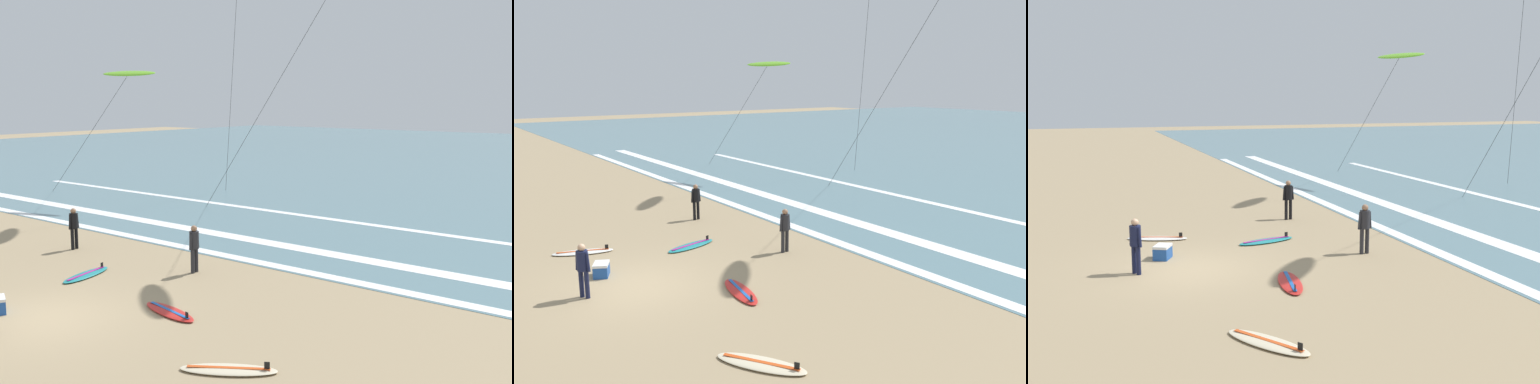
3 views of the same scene
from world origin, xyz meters
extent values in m
plane|color=#9E8763|center=(0.00, 0.00, 0.00)|extent=(160.00, 160.00, 0.00)
cube|color=white|center=(-1.76, 7.99, 0.01)|extent=(55.71, 0.52, 0.01)
cube|color=white|center=(-1.95, 10.58, 0.01)|extent=(58.23, 0.82, 0.01)
cube|color=white|center=(0.49, 16.36, 0.01)|extent=(48.63, 0.50, 0.01)
cylinder|color=black|center=(-5.85, 5.26, 0.41)|extent=(0.13, 0.13, 0.82)
cylinder|color=black|center=(-5.82, 5.06, 0.41)|extent=(0.13, 0.13, 0.82)
cylinder|color=black|center=(-5.84, 5.16, 1.11)|extent=(0.32, 0.32, 0.58)
cylinder|color=black|center=(-5.87, 5.35, 1.08)|extent=(0.11, 0.15, 0.56)
cylinder|color=black|center=(-5.81, 4.98, 1.08)|extent=(0.11, 0.15, 0.56)
sphere|color=#9E7051|center=(-5.84, 5.16, 1.49)|extent=(0.21, 0.21, 0.21)
cylinder|color=#232328|center=(0.05, 5.58, 0.41)|extent=(0.13, 0.13, 0.82)
cylinder|color=#232328|center=(0.03, 5.78, 0.41)|extent=(0.13, 0.13, 0.82)
cylinder|color=#232328|center=(0.04, 5.68, 1.11)|extent=(0.32, 0.32, 0.58)
cylinder|color=#232328|center=(0.06, 5.50, 1.08)|extent=(0.10, 0.14, 0.56)
cylinder|color=#232328|center=(0.02, 5.87, 1.08)|extent=(0.10, 0.14, 0.56)
sphere|color=#9E7051|center=(0.04, 5.68, 1.49)|extent=(0.21, 0.21, 0.21)
ellipsoid|color=beige|center=(5.90, 0.63, 0.04)|extent=(2.08, 1.65, 0.09)
cube|color=#D84C19|center=(5.90, 0.63, 0.09)|extent=(1.55, 1.06, 0.01)
cube|color=black|center=(6.59, 1.08, 0.17)|extent=(0.11, 0.08, 0.16)
ellipsoid|color=teal|center=(-2.44, 3.18, 0.04)|extent=(1.10, 2.18, 0.09)
cube|color=#BF198C|center=(-2.44, 3.18, 0.09)|extent=(0.54, 1.75, 0.01)
cube|color=black|center=(-2.64, 3.97, 0.17)|extent=(0.05, 0.12, 0.16)
ellipsoid|color=red|center=(2.28, 2.39, 0.04)|extent=(2.17, 0.97, 0.09)
cube|color=#1959B2|center=(2.28, 2.39, 0.09)|extent=(1.77, 0.42, 0.01)
cube|color=black|center=(3.08, 2.24, 0.17)|extent=(0.12, 0.04, 0.16)
cylinder|color=#333333|center=(-9.92, 19.47, 8.41)|extent=(2.99, 1.85, 16.82)
cylinder|color=#333333|center=(-2.81, 15.31, 7.64)|extent=(10.96, 0.29, 15.29)
ellipsoid|color=#70C628|center=(-12.84, 14.03, 7.10)|extent=(3.26, 1.88, 0.43)
cylinder|color=#333333|center=(-16.33, 13.77, 3.55)|extent=(6.98, 0.55, 7.12)
camera|label=1|loc=(14.07, -8.75, 5.73)|focal=43.50mm
camera|label=2|loc=(14.37, -5.13, 6.04)|focal=36.48mm
camera|label=3|loc=(17.14, -2.84, 5.02)|focal=42.86mm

